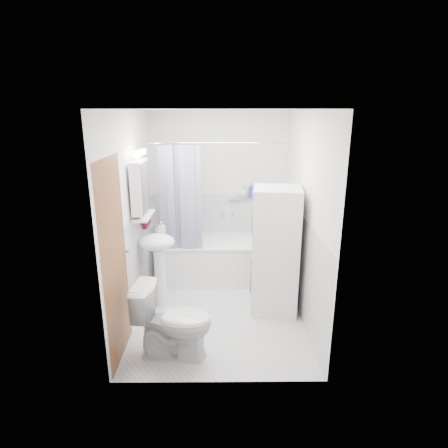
{
  "coord_description": "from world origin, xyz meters",
  "views": [
    {
      "loc": [
        0.02,
        -4.17,
        2.38
      ],
      "look_at": [
        0.06,
        0.15,
        1.08
      ],
      "focal_mm": 30.0,
      "sensor_mm": 36.0,
      "label": 1
    }
  ],
  "objects_px": {
    "washer_dryer": "(275,251)",
    "toilet": "(174,321)",
    "sink": "(158,253)",
    "bathtub": "(219,258)"
  },
  "relations": [
    {
      "from": "washer_dryer",
      "to": "toilet",
      "type": "xyz_separation_m",
      "value": [
        -1.13,
        -0.92,
        -0.39
      ]
    },
    {
      "from": "bathtub",
      "to": "toilet",
      "type": "xyz_separation_m",
      "value": [
        -0.45,
        -1.8,
        0.05
      ]
    },
    {
      "from": "bathtub",
      "to": "washer_dryer",
      "type": "relative_size",
      "value": 1.01
    },
    {
      "from": "bathtub",
      "to": "sink",
      "type": "xyz_separation_m",
      "value": [
        -0.75,
        -0.77,
        0.37
      ]
    },
    {
      "from": "sink",
      "to": "washer_dryer",
      "type": "xyz_separation_m",
      "value": [
        1.43,
        -0.11,
        0.07
      ]
    },
    {
      "from": "bathtub",
      "to": "toilet",
      "type": "distance_m",
      "value": 1.86
    },
    {
      "from": "bathtub",
      "to": "toilet",
      "type": "bearing_deg",
      "value": -103.9
    },
    {
      "from": "sink",
      "to": "washer_dryer",
      "type": "distance_m",
      "value": 1.44
    },
    {
      "from": "washer_dryer",
      "to": "toilet",
      "type": "bearing_deg",
      "value": -133.43
    },
    {
      "from": "sink",
      "to": "toilet",
      "type": "xyz_separation_m",
      "value": [
        0.3,
        -1.04,
        -0.32
      ]
    }
  ]
}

